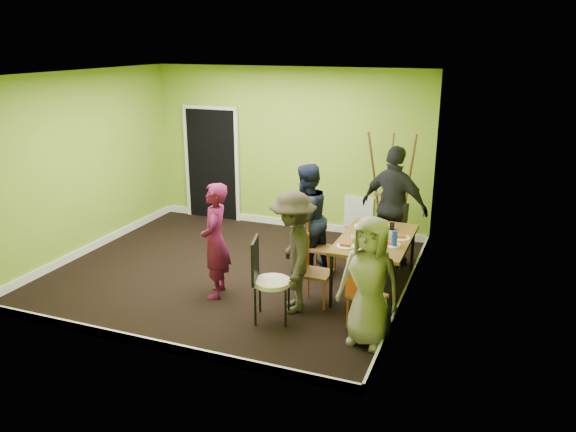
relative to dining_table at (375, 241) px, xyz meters
name	(u,v)px	position (x,y,z in m)	size (l,w,h in m)	color
ground	(233,271)	(-2.05, -0.11, -0.70)	(5.00, 5.00, 0.00)	black
room_walls	(231,205)	(-2.07, -0.07, 0.29)	(5.04, 4.54, 2.82)	#84AE2C
dining_table	(375,241)	(0.00, 0.00, 0.00)	(0.90, 1.50, 0.75)	black
chair_left_far	(318,242)	(-0.88, 0.25, -0.22)	(0.37, 0.37, 0.85)	#D85514
chair_left_near	(311,266)	(-0.67, -0.65, -0.20)	(0.37, 0.37, 0.88)	#D85514
chair_back_end	(392,222)	(0.04, 0.89, 0.00)	(0.47, 0.53, 0.98)	#D85514
chair_front_end	(363,291)	(0.12, -1.12, -0.20)	(0.48, 0.48, 0.88)	#D85514
chair_bentwood	(266,276)	(-1.02, -1.27, -0.13)	(0.49, 0.48, 1.02)	black
easel	(390,193)	(-0.13, 1.58, 0.25)	(0.76, 0.72, 1.91)	brown
plate_near_left	(363,226)	(-0.26, 0.38, 0.06)	(0.25, 0.25, 0.01)	white
plate_near_right	(346,246)	(-0.28, -0.46, 0.06)	(0.23, 0.23, 0.01)	white
plate_far_back	(383,226)	(-0.01, 0.49, 0.06)	(0.24, 0.24, 0.01)	white
plate_far_front	(363,252)	(-0.02, -0.59, 0.06)	(0.23, 0.23, 0.01)	white
plate_wall_back	(400,238)	(0.31, 0.09, 0.06)	(0.25, 0.25, 0.01)	white
plate_wall_front	(391,245)	(0.24, -0.21, 0.06)	(0.24, 0.24, 0.01)	white
thermos	(378,230)	(0.02, 0.02, 0.16)	(0.07, 0.07, 0.20)	white
blue_bottle	(394,239)	(0.29, -0.24, 0.16)	(0.07, 0.07, 0.20)	#182EB4
orange_bottle	(379,229)	(-0.01, 0.23, 0.09)	(0.04, 0.04, 0.08)	#D85514
glass_mid	(375,228)	(-0.07, 0.24, 0.10)	(0.06, 0.06, 0.09)	black
glass_back	(392,226)	(0.13, 0.39, 0.10)	(0.07, 0.07, 0.10)	black
glass_front	(371,248)	(0.06, -0.53, 0.10)	(0.06, 0.06, 0.10)	black
cup_a	(355,238)	(-0.22, -0.22, 0.10)	(0.11, 0.11, 0.09)	white
cup_b	(391,235)	(0.20, 0.04, 0.10)	(0.10, 0.10, 0.09)	white
person_standing	(215,241)	(-1.89, -0.89, 0.06)	(0.55, 0.36, 1.52)	#5F103B
person_left_far	(306,219)	(-1.08, 0.31, 0.10)	(0.77, 0.60, 1.59)	#141B33
person_left_near	(293,252)	(-0.82, -0.91, 0.07)	(0.98, 0.57, 1.52)	#2C281D
person_back_end	(394,207)	(0.04, 0.99, 0.20)	(1.05, 0.44, 1.79)	black
person_front_end	(370,281)	(0.24, -1.36, 0.04)	(0.72, 0.47, 1.47)	gray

